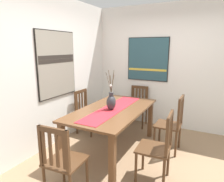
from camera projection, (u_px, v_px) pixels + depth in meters
name	position (u px, v px, depth m)	size (l,w,h in m)	color
ground_plane	(147.00, 168.00, 3.04)	(6.40, 6.40, 0.03)	#8E7051
wall_back	(49.00, 72.00, 3.58)	(6.40, 0.12, 2.70)	silver
wall_side	(175.00, 68.00, 4.36)	(0.12, 6.40, 2.70)	silver
dining_table	(113.00, 114.00, 3.41)	(1.84, 0.99, 0.76)	brown
table_runner	(113.00, 108.00, 3.39)	(1.69, 0.36, 0.01)	#B7232D
centerpiece_vase	(111.00, 102.00, 3.29)	(0.18, 0.15, 0.66)	#333338
chair_0	(172.00, 123.00, 3.42)	(0.42, 0.42, 0.99)	#4C301C
chair_1	(86.00, 110.00, 4.22)	(0.43, 0.43, 0.90)	#4C301C
chair_2	(158.00, 146.00, 2.62)	(0.44, 0.44, 0.98)	#4C301C
chair_3	(62.00, 161.00, 2.31)	(0.45, 0.45, 0.96)	#4C301C
chair_4	(138.00, 104.00, 4.63)	(0.45, 0.45, 0.90)	#4C301C
painting_on_back_wall	(57.00, 64.00, 3.63)	(0.95, 0.05, 1.19)	black
painting_on_side_wall	(148.00, 59.00, 4.54)	(0.05, 0.94, 0.97)	black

